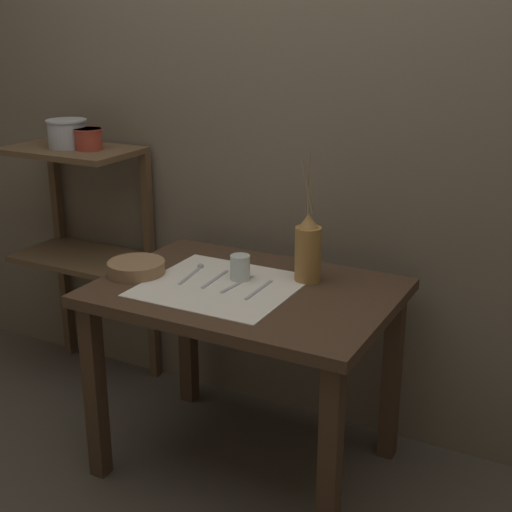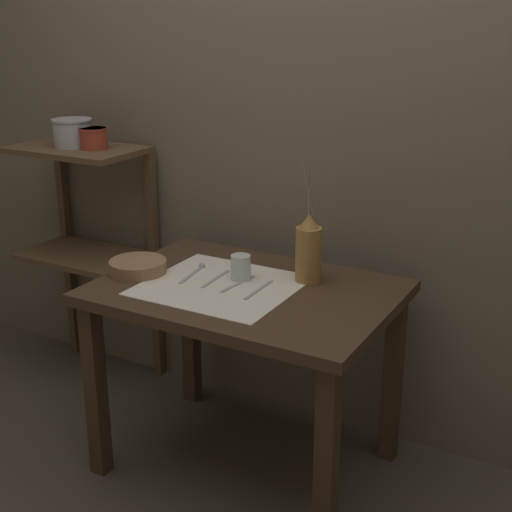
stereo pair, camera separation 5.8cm
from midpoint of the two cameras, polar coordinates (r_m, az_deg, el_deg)
The scene contains 14 objects.
ground_plane at distance 2.80m, azimuth -0.11°, elevation -16.21°, with size 12.00×12.00×0.00m, color #473F35.
stone_wall_back at distance 2.74m, azimuth 4.78°, elevation 10.25°, with size 7.00×0.06×2.40m.
wooden_table at distance 2.50m, azimuth -0.12°, elevation -4.82°, with size 1.01×0.72×0.71m.
wooden_shelf_unit at distance 3.20m, azimuth -12.76°, elevation 3.04°, with size 0.55×0.34×1.07m.
linen_cloth at distance 2.47m, azimuth -2.17°, elevation -2.36°, with size 0.51×0.48×0.00m.
pitcher_with_flowers at distance 2.48m, azimuth 4.89°, elevation 0.46°, with size 0.09×0.09×0.46m.
wooden_bowl at distance 2.61m, azimuth -8.81°, elevation -0.85°, with size 0.21×0.21×0.05m.
glass_tumbler_near at distance 2.51m, azimuth -0.57°, elevation -0.91°, with size 0.07×0.07×0.09m.
spoon_outer at distance 2.61m, azimuth -4.06°, elevation -1.08°, with size 0.05×0.20×0.02m.
knife_center at distance 2.52m, azimuth -2.60°, elevation -1.84°, with size 0.02×0.19×0.00m.
fork_outer at distance 2.47m, azimuth -0.87°, elevation -2.29°, with size 0.03×0.19×0.00m.
fork_inner at distance 2.42m, azimuth 0.90°, elevation -2.72°, with size 0.01×0.19×0.00m.
metal_pot_large at distance 3.11m, azimuth -13.94°, elevation 9.61°, with size 0.17×0.17×0.12m.
metal_pot_small at distance 3.03m, azimuth -12.33°, elevation 9.24°, with size 0.12×0.12×0.09m.
Camera 2 is at (1.14, -1.98, 1.61)m, focal length 50.00 mm.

